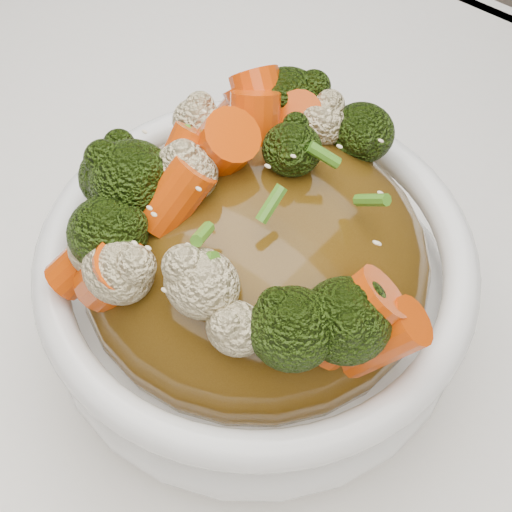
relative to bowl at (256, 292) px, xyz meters
The scene contains 8 objects.
tablecloth 0.07m from the bowl, 115.46° to the right, with size 1.20×0.80×0.04m, color white.
bowl is the anchor object (origin of this frame).
sauce_base 0.03m from the bowl, behind, with size 0.18×0.18×0.10m, color #4C320D.
carrots 0.10m from the bowl, behind, with size 0.18×0.18×0.05m, color #D74507, non-canonical shape.
broccoli 0.09m from the bowl, behind, with size 0.18×0.18×0.05m, color black, non-canonical shape.
cauliflower 0.09m from the bowl, behind, with size 0.18×0.18×0.04m, color beige, non-canonical shape.
scallions 0.10m from the bowl, 165.96° to the right, with size 0.13×0.13×0.02m, color #44821E, non-canonical shape.
sesame_seeds 0.10m from the bowl, 135.00° to the right, with size 0.16×0.16×0.01m, color beige, non-canonical shape.
Camera 1 is at (0.14, -0.15, 1.12)m, focal length 50.00 mm.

